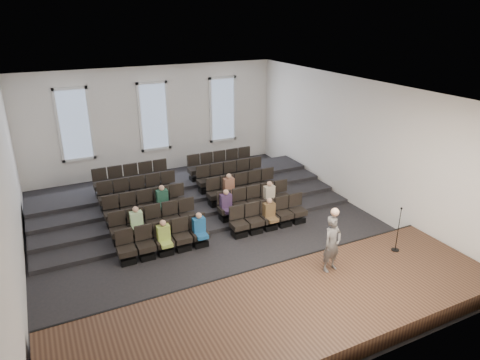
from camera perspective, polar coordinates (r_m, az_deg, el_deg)
ground at (r=15.21m, az=-3.59°, el=-7.04°), size 14.00×14.00×0.00m
ceiling at (r=13.54m, az=-4.09°, el=11.91°), size 12.00×14.00×0.02m
wall_back at (r=20.59m, az=-11.41°, el=7.79°), size 12.00×0.04×5.00m
wall_front at (r=8.76m, az=14.52°, el=-12.32°), size 12.00×0.04×5.00m
wall_left at (r=13.30m, az=-28.54°, el=-2.23°), size 0.04×14.00×5.00m
wall_right at (r=17.25m, az=15.04°, el=4.79°), size 0.04×14.00×5.00m
stage at (r=11.29m, az=6.92°, el=-17.11°), size 11.80×3.60×0.50m
stage_lip at (r=12.51m, az=2.44°, el=-12.63°), size 11.80×0.06×0.52m
risers at (r=17.80m, az=-7.56°, el=-2.02°), size 11.80×4.80×0.60m
seating_rows at (r=16.19m, az=-5.76°, el=-2.54°), size 6.80×4.70×1.67m
windows at (r=20.48m, az=-11.40°, el=8.29°), size 8.44×0.10×3.24m
audience at (r=15.10m, az=-4.13°, el=-3.81°), size 5.45×2.64×1.10m
speaker at (r=12.14m, az=12.18°, el=-8.32°), size 0.66×0.49×1.64m
mic_stand at (r=13.81m, az=20.20°, el=-7.24°), size 0.24×0.24×1.44m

